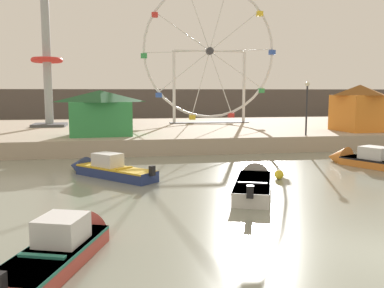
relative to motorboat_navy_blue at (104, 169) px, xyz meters
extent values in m
cube|color=tan|center=(7.65, 16.48, 0.18)|extent=(110.00, 21.44, 1.08)
cube|color=#564C47|center=(7.65, 37.24, 1.84)|extent=(140.00, 3.00, 4.40)
cube|color=navy|center=(0.58, -0.63, -0.10)|extent=(3.90, 4.07, 0.51)
cube|color=gold|center=(0.58, -0.63, 0.11)|extent=(3.88, 4.06, 0.08)
cone|color=navy|center=(-1.35, 1.45, -0.10)|extent=(1.64, 1.65, 1.10)
cube|color=black|center=(2.17, -2.35, 0.26)|extent=(0.31, 0.31, 0.44)
cube|color=silver|center=(0.20, -0.22, 0.47)|extent=(1.59, 1.61, 0.63)
cube|color=gold|center=(0.96, -1.04, 0.18)|extent=(0.83, 0.78, 0.06)
cube|color=silver|center=(6.03, -4.77, -0.09)|extent=(2.85, 4.69, 0.54)
cube|color=black|center=(6.03, -4.77, 0.14)|extent=(2.86, 4.66, 0.08)
cone|color=silver|center=(7.05, -2.10, -0.09)|extent=(1.62, 1.61, 1.27)
cube|color=black|center=(5.19, -6.97, 0.29)|extent=(0.30, 0.27, 0.44)
cube|color=black|center=(5.83, -5.29, 0.21)|extent=(1.11, 0.55, 0.06)
cube|color=#B24238|center=(-0.82, -10.81, -0.14)|extent=(2.51, 4.07, 0.44)
cube|color=#237566|center=(-0.82, -10.81, 0.04)|extent=(2.52, 4.04, 0.08)
cone|color=#B24238|center=(-0.01, -8.51, -0.14)|extent=(1.52, 1.41, 1.23)
cube|color=silver|center=(-0.66, -10.35, 0.41)|extent=(1.37, 1.44, 0.65)
cube|color=#237566|center=(-0.98, -11.26, 0.11)|extent=(1.09, 0.52, 0.06)
cube|color=orange|center=(14.69, -0.63, -0.13)|extent=(3.36, 4.74, 0.45)
cube|color=black|center=(14.69, -0.63, 0.05)|extent=(3.36, 4.70, 0.08)
cone|color=orange|center=(13.41, 1.95, -0.13)|extent=(1.83, 1.75, 1.42)
cube|color=silver|center=(14.44, -0.12, 0.43)|extent=(1.68, 1.75, 0.67)
torus|color=silver|center=(9.45, 19.14, 7.55)|extent=(12.71, 0.24, 12.71)
cylinder|color=#38383D|center=(9.45, 19.14, 7.55)|extent=(0.70, 0.50, 0.70)
cylinder|color=silver|center=(10.53, 19.14, 4.63)|extent=(2.24, 0.08, 5.87)
cube|color=red|center=(11.62, 19.14, 1.43)|extent=(0.56, 0.48, 0.44)
cylinder|color=silver|center=(12.04, 19.14, 5.82)|extent=(5.23, 0.08, 3.52)
cube|color=#33934C|center=(14.64, 19.14, 3.82)|extent=(0.56, 0.48, 0.44)
cylinder|color=silver|center=(12.56, 19.14, 7.68)|extent=(6.23, 0.08, 0.34)
cube|color=#3356B7|center=(15.68, 19.14, 7.53)|extent=(0.56, 0.48, 0.44)
cylinder|color=silver|center=(11.89, 19.14, 9.49)|extent=(4.94, 0.08, 3.93)
cube|color=yellow|center=(14.34, 19.14, 11.14)|extent=(0.56, 0.48, 0.44)
cylinder|color=silver|center=(10.29, 19.14, 10.55)|extent=(1.76, 0.08, 6.03)
cylinder|color=silver|center=(8.36, 19.14, 10.47)|extent=(2.24, 0.08, 5.87)
cylinder|color=silver|center=(6.85, 19.14, 9.28)|extent=(5.23, 0.08, 3.52)
cube|color=red|center=(4.26, 19.14, 10.73)|extent=(0.56, 0.48, 0.44)
cylinder|color=silver|center=(6.33, 19.14, 7.42)|extent=(6.23, 0.08, 0.34)
cube|color=#33934C|center=(3.22, 19.14, 7.01)|extent=(0.56, 0.48, 0.44)
cylinder|color=silver|center=(7.00, 19.14, 5.62)|extent=(4.94, 0.08, 3.93)
cube|color=#3356B7|center=(4.56, 19.14, 3.40)|extent=(0.56, 0.48, 0.44)
cylinder|color=silver|center=(8.61, 19.14, 4.55)|extent=(1.76, 0.08, 6.03)
cube|color=yellow|center=(7.77, 19.14, 1.27)|extent=(0.56, 0.48, 0.44)
cylinder|color=silver|center=(6.02, 19.14, 4.13)|extent=(0.28, 0.28, 6.83)
cylinder|color=silver|center=(12.88, 19.14, 4.13)|extent=(0.28, 0.28, 6.83)
cylinder|color=silver|center=(9.45, 19.14, 7.55)|extent=(6.86, 0.18, 0.18)
cube|color=#4C4C51|center=(9.45, 19.14, 0.76)|extent=(7.66, 1.20, 0.08)
cylinder|color=#999EA3|center=(-5.16, 17.62, 7.71)|extent=(0.70, 0.70, 13.98)
torus|color=red|center=(-5.16, 17.62, 6.41)|extent=(2.64, 2.64, 0.44)
cube|color=#4C4C51|center=(-5.16, 17.62, 0.84)|extent=(2.80, 2.80, 0.24)
cube|color=#33934C|center=(-0.45, 8.90, 1.88)|extent=(4.29, 3.04, 2.33)
pyramid|color=#1C512A|center=(-0.45, 8.90, 3.43)|extent=(4.72, 3.34, 0.80)
cube|color=orange|center=(18.99, 8.99, 2.09)|extent=(3.38, 3.71, 2.75)
pyramid|color=brown|center=(18.99, 8.99, 3.85)|extent=(3.72, 4.08, 0.80)
cylinder|color=#2D2D33|center=(13.52, 6.51, 2.41)|extent=(0.12, 0.12, 3.39)
sphere|color=#F2EACC|center=(13.52, 6.51, 4.25)|extent=(0.32, 0.32, 0.32)
sphere|color=yellow|center=(8.13, -2.24, -0.14)|extent=(0.44, 0.44, 0.44)
camera|label=1|loc=(0.74, -20.63, 3.73)|focal=39.36mm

